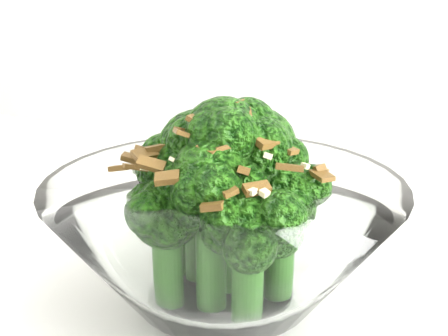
% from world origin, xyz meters
% --- Properties ---
extents(broccoli_dish, '(0.22, 0.22, 0.13)m').
position_xyz_m(broccoli_dish, '(0.03, 0.09, 0.80)').
color(broccoli_dish, white).
rests_on(broccoli_dish, table).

